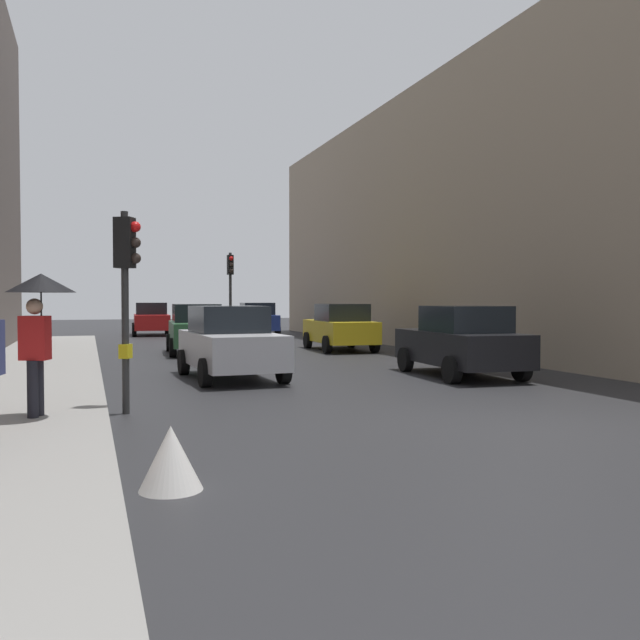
{
  "coord_description": "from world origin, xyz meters",
  "views": [
    {
      "loc": [
        -6.1,
        -8.69,
        1.91
      ],
      "look_at": [
        0.46,
        10.29,
        1.31
      ],
      "focal_mm": 37.71,
      "sensor_mm": 36.0,
      "label": 1
    }
  ],
  "objects_px": {
    "car_silver_hatchback": "(230,342)",
    "pedestrian_with_umbrella": "(39,304)",
    "traffic_light_far_median": "(230,281)",
    "traffic_light_near_right": "(126,274)",
    "car_dark_suv": "(461,341)",
    "car_blue_van": "(257,319)",
    "car_green_estate": "(197,329)",
    "car_red_sedan": "(151,319)",
    "car_yellow_taxi": "(340,327)",
    "warning_sign_triangle": "(171,458)"
  },
  "relations": [
    {
      "from": "car_yellow_taxi",
      "to": "warning_sign_triangle",
      "type": "relative_size",
      "value": 6.6
    },
    {
      "from": "traffic_light_far_median",
      "to": "pedestrian_with_umbrella",
      "type": "distance_m",
      "value": 18.83
    },
    {
      "from": "car_green_estate",
      "to": "car_silver_hatchback",
      "type": "height_order",
      "value": "same"
    },
    {
      "from": "car_silver_hatchback",
      "to": "pedestrian_with_umbrella",
      "type": "height_order",
      "value": "pedestrian_with_umbrella"
    },
    {
      "from": "car_yellow_taxi",
      "to": "warning_sign_triangle",
      "type": "xyz_separation_m",
      "value": [
        -8.23,
        -16.91,
        -0.55
      ]
    },
    {
      "from": "car_silver_hatchback",
      "to": "traffic_light_far_median",
      "type": "bearing_deg",
      "value": 78.47
    },
    {
      "from": "car_red_sedan",
      "to": "car_silver_hatchback",
      "type": "bearing_deg",
      "value": -89.96
    },
    {
      "from": "car_yellow_taxi",
      "to": "warning_sign_triangle",
      "type": "distance_m",
      "value": 18.82
    },
    {
      "from": "car_dark_suv",
      "to": "car_silver_hatchback",
      "type": "height_order",
      "value": "same"
    },
    {
      "from": "traffic_light_near_right",
      "to": "car_dark_suv",
      "type": "height_order",
      "value": "traffic_light_near_right"
    },
    {
      "from": "car_red_sedan",
      "to": "car_yellow_taxi",
      "type": "xyz_separation_m",
      "value": [
        5.77,
        -13.72,
        0.0
      ]
    },
    {
      "from": "car_dark_suv",
      "to": "car_green_estate",
      "type": "distance_m",
      "value": 10.69
    },
    {
      "from": "traffic_light_far_median",
      "to": "car_silver_hatchback",
      "type": "xyz_separation_m",
      "value": [
        -2.53,
        -12.42,
        -1.83
      ]
    },
    {
      "from": "traffic_light_near_right",
      "to": "car_dark_suv",
      "type": "relative_size",
      "value": 0.78
    },
    {
      "from": "car_dark_suv",
      "to": "traffic_light_far_median",
      "type": "bearing_deg",
      "value": 102.25
    },
    {
      "from": "traffic_light_far_median",
      "to": "warning_sign_triangle",
      "type": "bearing_deg",
      "value": -103.0
    },
    {
      "from": "car_green_estate",
      "to": "pedestrian_with_umbrella",
      "type": "relative_size",
      "value": 2.02
    },
    {
      "from": "car_red_sedan",
      "to": "car_dark_suv",
      "type": "height_order",
      "value": "same"
    },
    {
      "from": "warning_sign_triangle",
      "to": "car_green_estate",
      "type": "bearing_deg",
      "value": 80.52
    },
    {
      "from": "traffic_light_far_median",
      "to": "car_dark_suv",
      "type": "distance_m",
      "value": 14.29
    },
    {
      "from": "traffic_light_far_median",
      "to": "car_green_estate",
      "type": "bearing_deg",
      "value": -115.45
    },
    {
      "from": "traffic_light_near_right",
      "to": "car_blue_van",
      "type": "relative_size",
      "value": 0.78
    },
    {
      "from": "traffic_light_far_median",
      "to": "warning_sign_triangle",
      "type": "distance_m",
      "value": 22.39
    },
    {
      "from": "car_dark_suv",
      "to": "pedestrian_with_umbrella",
      "type": "bearing_deg",
      "value": -158.08
    },
    {
      "from": "car_green_estate",
      "to": "car_silver_hatchback",
      "type": "xyz_separation_m",
      "value": [
        -0.4,
        -7.94,
        0.0
      ]
    },
    {
      "from": "car_dark_suv",
      "to": "car_blue_van",
      "type": "bearing_deg",
      "value": 90.72
    },
    {
      "from": "car_red_sedan",
      "to": "car_silver_hatchback",
      "type": "height_order",
      "value": "same"
    },
    {
      "from": "pedestrian_with_umbrella",
      "to": "car_dark_suv",
      "type": "bearing_deg",
      "value": 21.92
    },
    {
      "from": "traffic_light_near_right",
      "to": "car_blue_van",
      "type": "distance_m",
      "value": 24.8
    },
    {
      "from": "traffic_light_near_right",
      "to": "car_red_sedan",
      "type": "height_order",
      "value": "traffic_light_near_right"
    },
    {
      "from": "traffic_light_near_right",
      "to": "car_silver_hatchback",
      "type": "height_order",
      "value": "traffic_light_near_right"
    },
    {
      "from": "car_yellow_taxi",
      "to": "car_blue_van",
      "type": "bearing_deg",
      "value": 92.4
    },
    {
      "from": "car_green_estate",
      "to": "car_yellow_taxi",
      "type": "distance_m",
      "value": 5.37
    },
    {
      "from": "traffic_light_near_right",
      "to": "pedestrian_with_umbrella",
      "type": "relative_size",
      "value": 1.58
    },
    {
      "from": "traffic_light_near_right",
      "to": "car_red_sedan",
      "type": "bearing_deg",
      "value": 84.2
    },
    {
      "from": "car_silver_hatchback",
      "to": "pedestrian_with_umbrella",
      "type": "relative_size",
      "value": 1.99
    },
    {
      "from": "traffic_light_near_right",
      "to": "traffic_light_far_median",
      "type": "height_order",
      "value": "traffic_light_far_median"
    },
    {
      "from": "car_green_estate",
      "to": "warning_sign_triangle",
      "type": "height_order",
      "value": "car_green_estate"
    },
    {
      "from": "car_red_sedan",
      "to": "car_green_estate",
      "type": "relative_size",
      "value": 0.99
    },
    {
      "from": "car_red_sedan",
      "to": "pedestrian_with_umbrella",
      "type": "bearing_deg",
      "value": -98.38
    },
    {
      "from": "pedestrian_with_umbrella",
      "to": "warning_sign_triangle",
      "type": "height_order",
      "value": "pedestrian_with_umbrella"
    },
    {
      "from": "traffic_light_far_median",
      "to": "pedestrian_with_umbrella",
      "type": "xyz_separation_m",
      "value": [
        -6.47,
        -17.66,
        -0.87
      ]
    },
    {
      "from": "car_dark_suv",
      "to": "car_blue_van",
      "type": "xyz_separation_m",
      "value": [
        -0.26,
        20.44,
        0.0
      ]
    },
    {
      "from": "traffic_light_near_right",
      "to": "pedestrian_with_umbrella",
      "type": "distance_m",
      "value": 1.6
    },
    {
      "from": "car_yellow_taxi",
      "to": "warning_sign_triangle",
      "type": "height_order",
      "value": "car_yellow_taxi"
    },
    {
      "from": "traffic_light_far_median",
      "to": "car_yellow_taxi",
      "type": "bearing_deg",
      "value": -56.0
    },
    {
      "from": "car_blue_van",
      "to": "car_green_estate",
      "type": "bearing_deg",
      "value": -113.8
    },
    {
      "from": "car_green_estate",
      "to": "pedestrian_with_umbrella",
      "type": "bearing_deg",
      "value": -108.2
    },
    {
      "from": "traffic_light_near_right",
      "to": "car_green_estate",
      "type": "bearing_deg",
      "value": 76.21
    },
    {
      "from": "car_blue_van",
      "to": "pedestrian_with_umbrella",
      "type": "relative_size",
      "value": 2.02
    }
  ]
}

